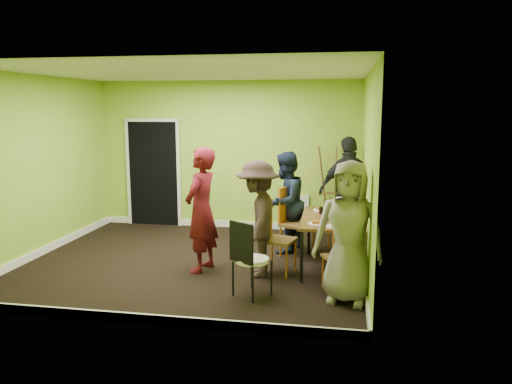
# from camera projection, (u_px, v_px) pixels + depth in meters

# --- Properties ---
(ground) EXTENTS (5.00, 5.00, 0.00)m
(ground) POSITION_uv_depth(u_px,v_px,m) (195.00, 261.00, 7.55)
(ground) COLOR black
(ground) RESTS_ON ground
(room_walls) EXTENTS (5.04, 4.54, 2.82)m
(room_walls) POSITION_uv_depth(u_px,v_px,m) (193.00, 197.00, 7.43)
(room_walls) COLOR #88BF31
(room_walls) RESTS_ON ground
(dining_table) EXTENTS (0.90, 1.50, 0.75)m
(dining_table) POSITION_uv_depth(u_px,v_px,m) (333.00, 221.00, 7.13)
(dining_table) COLOR black
(dining_table) RESTS_ON ground
(chair_left_far) EXTENTS (0.59, 0.59, 1.08)m
(chair_left_far) POSITION_uv_depth(u_px,v_px,m) (292.00, 217.00, 7.80)
(chair_left_far) COLOR #C96712
(chair_left_far) RESTS_ON ground
(chair_left_near) EXTENTS (0.51, 0.51, 1.02)m
(chair_left_near) POSITION_uv_depth(u_px,v_px,m) (273.00, 233.00, 6.97)
(chair_left_near) COLOR #C96712
(chair_left_near) RESTS_ON ground
(chair_back_end) EXTENTS (0.59, 0.64, 1.08)m
(chair_back_end) POSITION_uv_depth(u_px,v_px,m) (348.00, 201.00, 8.35)
(chair_back_end) COLOR #C96712
(chair_back_end) RESTS_ON ground
(chair_front_end) EXTENTS (0.50, 0.50, 0.92)m
(chair_front_end) POSITION_uv_depth(u_px,v_px,m) (343.00, 253.00, 6.21)
(chair_front_end) COLOR #C96712
(chair_front_end) RESTS_ON ground
(chair_bentwood) EXTENTS (0.51, 0.52, 0.96)m
(chair_bentwood) POSITION_uv_depth(u_px,v_px,m) (248.00, 255.00, 6.05)
(chair_bentwood) COLOR black
(chair_bentwood) RESTS_ON ground
(easel) EXTENTS (0.65, 0.61, 1.63)m
(easel) POSITION_uv_depth(u_px,v_px,m) (335.00, 191.00, 9.02)
(easel) COLOR brown
(easel) RESTS_ON ground
(plate_near_left) EXTENTS (0.24, 0.24, 0.01)m
(plate_near_left) POSITION_uv_depth(u_px,v_px,m) (321.00, 210.00, 7.59)
(plate_near_left) COLOR white
(plate_near_left) RESTS_ON dining_table
(plate_near_right) EXTENTS (0.26, 0.26, 0.01)m
(plate_near_right) POSITION_uv_depth(u_px,v_px,m) (317.00, 224.00, 6.71)
(plate_near_right) COLOR white
(plate_near_right) RESTS_ON dining_table
(plate_far_back) EXTENTS (0.22, 0.22, 0.01)m
(plate_far_back) POSITION_uv_depth(u_px,v_px,m) (338.00, 210.00, 7.58)
(plate_far_back) COLOR white
(plate_far_back) RESTS_ON dining_table
(plate_far_front) EXTENTS (0.26, 0.26, 0.01)m
(plate_far_front) POSITION_uv_depth(u_px,v_px,m) (336.00, 226.00, 6.56)
(plate_far_front) COLOR white
(plate_far_front) RESTS_ON dining_table
(plate_wall_back) EXTENTS (0.21, 0.21, 0.01)m
(plate_wall_back) POSITION_uv_depth(u_px,v_px,m) (350.00, 215.00, 7.24)
(plate_wall_back) COLOR white
(plate_wall_back) RESTS_ON dining_table
(plate_wall_front) EXTENTS (0.22, 0.22, 0.01)m
(plate_wall_front) POSITION_uv_depth(u_px,v_px,m) (350.00, 221.00, 6.86)
(plate_wall_front) COLOR white
(plate_wall_front) RESTS_ON dining_table
(thermos) EXTENTS (0.07, 0.07, 0.22)m
(thermos) POSITION_uv_depth(u_px,v_px,m) (331.00, 210.00, 7.08)
(thermos) COLOR white
(thermos) RESTS_ON dining_table
(blue_bottle) EXTENTS (0.08, 0.08, 0.22)m
(blue_bottle) POSITION_uv_depth(u_px,v_px,m) (351.00, 217.00, 6.67)
(blue_bottle) COLOR #1C34D5
(blue_bottle) RESTS_ON dining_table
(orange_bottle) EXTENTS (0.04, 0.04, 0.08)m
(orange_bottle) POSITION_uv_depth(u_px,v_px,m) (331.00, 212.00, 7.33)
(orange_bottle) COLOR #C96712
(orange_bottle) RESTS_ON dining_table
(glass_mid) EXTENTS (0.06, 0.06, 0.10)m
(glass_mid) POSITION_uv_depth(u_px,v_px,m) (321.00, 210.00, 7.36)
(glass_mid) COLOR black
(glass_mid) RESTS_ON dining_table
(glass_back) EXTENTS (0.06, 0.06, 0.10)m
(glass_back) POSITION_uv_depth(u_px,v_px,m) (341.00, 208.00, 7.57)
(glass_back) COLOR black
(glass_back) RESTS_ON dining_table
(glass_front) EXTENTS (0.07, 0.07, 0.10)m
(glass_front) POSITION_uv_depth(u_px,v_px,m) (336.00, 222.00, 6.61)
(glass_front) COLOR black
(glass_front) RESTS_ON dining_table
(cup_a) EXTENTS (0.12, 0.12, 0.10)m
(cup_a) POSITION_uv_depth(u_px,v_px,m) (327.00, 216.00, 7.00)
(cup_a) COLOR white
(cup_a) RESTS_ON dining_table
(cup_b) EXTENTS (0.09, 0.09, 0.09)m
(cup_b) POSITION_uv_depth(u_px,v_px,m) (349.00, 215.00, 7.05)
(cup_b) COLOR white
(cup_b) RESTS_ON dining_table
(person_standing) EXTENTS (0.54, 0.71, 1.76)m
(person_standing) POSITION_uv_depth(u_px,v_px,m) (201.00, 210.00, 7.00)
(person_standing) COLOR maroon
(person_standing) RESTS_ON ground
(person_left_far) EXTENTS (0.84, 0.95, 1.62)m
(person_left_far) POSITION_uv_depth(u_px,v_px,m) (285.00, 202.00, 7.96)
(person_left_far) COLOR #151E34
(person_left_far) RESTS_ON ground
(person_left_near) EXTENTS (0.65, 1.07, 1.61)m
(person_left_near) POSITION_uv_depth(u_px,v_px,m) (258.00, 219.00, 6.81)
(person_left_near) COLOR #332322
(person_left_near) RESTS_ON ground
(person_back_end) EXTENTS (1.16, 0.82, 1.82)m
(person_back_end) POSITION_uv_depth(u_px,v_px,m) (349.00, 190.00, 8.52)
(person_back_end) COLOR black
(person_back_end) RESTS_ON ground
(person_front_end) EXTENTS (0.92, 0.69, 1.71)m
(person_front_end) POSITION_uv_depth(u_px,v_px,m) (349.00, 232.00, 5.87)
(person_front_end) COLOR gray
(person_front_end) RESTS_ON ground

